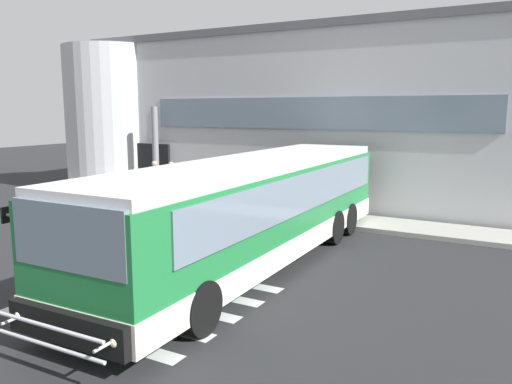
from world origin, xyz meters
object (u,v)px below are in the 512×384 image
object	(u,v)px
bus_main_foreground	(254,213)
passenger_at_curb_edge	(216,181)
entry_support_column	(156,152)
passenger_near_column	(155,179)
passenger_by_doorway	(172,179)

from	to	relation	value
bus_main_foreground	passenger_at_curb_edge	world-z (taller)	bus_main_foreground
entry_support_column	passenger_near_column	distance (m)	1.66
entry_support_column	bus_main_foreground	bearing A→B (deg)	-36.44
entry_support_column	passenger_at_curb_edge	xyz separation A→B (m)	(3.35, -0.30, -1.03)
passenger_by_doorway	bus_main_foreground	bearing A→B (deg)	-37.82
bus_main_foreground	passenger_at_curb_edge	xyz separation A→B (m)	(-5.18, 6.00, -0.26)
bus_main_foreground	passenger_by_doorway	size ratio (longest dim) A/B	7.50
entry_support_column	passenger_by_doorway	bearing A→B (deg)	-29.81
passenger_by_doorway	passenger_at_curb_edge	bearing A→B (deg)	19.15
entry_support_column	bus_main_foreground	size ratio (longest dim) A/B	0.31
bus_main_foreground	entry_support_column	bearing A→B (deg)	143.56
bus_main_foreground	passenger_by_doorway	world-z (taller)	bus_main_foreground
entry_support_column	bus_main_foreground	xyz separation A→B (m)	(8.53, -6.30, -0.77)
passenger_near_column	passenger_by_doorway	size ratio (longest dim) A/B	1.00
entry_support_column	bus_main_foreground	distance (m)	10.64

